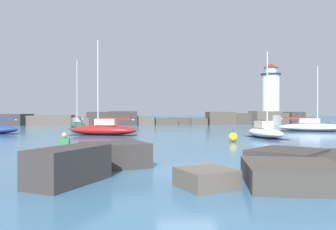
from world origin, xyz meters
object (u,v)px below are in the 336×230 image
sailboat_moored_0 (265,132)px  person_on_rocks (65,151)px  sailboat_moored_3 (312,127)px  sailboat_moored_4 (103,129)px  lighthouse (271,98)px  mooring_buoy_orange_near (233,137)px  sailboat_moored_2 (78,125)px

sailboat_moored_0 → person_on_rocks: size_ratio=4.96×
sailboat_moored_3 → sailboat_moored_4: (-24.95, -4.49, 0.05)m
lighthouse → sailboat_moored_0: 36.30m
sailboat_moored_4 → sailboat_moored_3: bearing=10.2°
mooring_buoy_orange_near → sailboat_moored_0: bearing=41.1°
sailboat_moored_0 → sailboat_moored_3: (9.80, 9.19, 0.02)m
sailboat_moored_2 → sailboat_moored_3: bearing=-13.7°
mooring_buoy_orange_near → person_on_rocks: bearing=-129.2°
lighthouse → person_on_rocks: lighthouse is taller
sailboat_moored_2 → sailboat_moored_4: bearing=-68.8°
lighthouse → mooring_buoy_orange_near: lighthouse is taller
lighthouse → mooring_buoy_orange_near: (-18.81, -36.45, -4.75)m
sailboat_moored_0 → sailboat_moored_4: size_ratio=0.81×
sailboat_moored_0 → mooring_buoy_orange_near: sailboat_moored_0 is taller
sailboat_moored_4 → person_on_rocks: (0.55, -21.14, 0.24)m
lighthouse → person_on_rocks: (-29.31, -49.31, -4.24)m
sailboat_moored_3 → person_on_rocks: 35.39m
mooring_buoy_orange_near → sailboat_moored_4: bearing=143.2°
mooring_buoy_orange_near → person_on_rocks: person_on_rocks is taller
sailboat_moored_3 → person_on_rocks: sailboat_moored_3 is taller
sailboat_moored_4 → person_on_rocks: sailboat_moored_4 is taller
mooring_buoy_orange_near → sailboat_moored_3: bearing=42.6°
sailboat_moored_4 → mooring_buoy_orange_near: 13.81m
lighthouse → sailboat_moored_0: bearing=-114.1°
sailboat_moored_2 → sailboat_moored_4: (4.53, -11.66, -0.01)m
person_on_rocks → mooring_buoy_orange_near: bearing=50.8°
sailboat_moored_0 → lighthouse: bearing=65.9°
sailboat_moored_0 → sailboat_moored_2: bearing=140.3°
sailboat_moored_3 → sailboat_moored_2: bearing=166.3°
lighthouse → sailboat_moored_3: lighthouse is taller
sailboat_moored_0 → mooring_buoy_orange_near: bearing=-138.9°
person_on_rocks → sailboat_moored_2: bearing=98.8°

